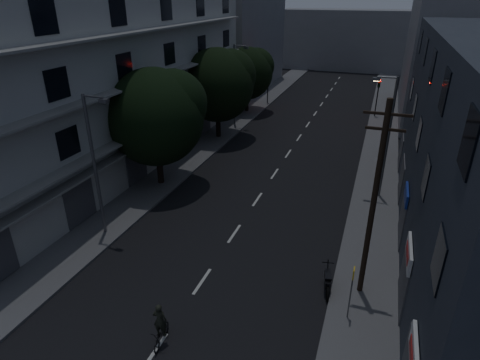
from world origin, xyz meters
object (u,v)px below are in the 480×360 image
Objects in this scene: cyclist at (161,330)px; utility_pole at (374,200)px; motorcycle at (327,281)px; bus_stop_sign at (352,284)px.

utility_pole is at bearing 29.15° from cyclist.
utility_pole is at bearing 3.43° from motorcycle.
utility_pole reaches higher than bus_stop_sign.
motorcycle is at bearing -166.47° from utility_pole.
motorcycle is at bearing 124.70° from bus_stop_sign.
bus_stop_sign reaches higher than cyclist.
bus_stop_sign is at bearing 19.49° from cyclist.
bus_stop_sign is 2.39m from motorcycle.
bus_stop_sign is (-0.36, -1.95, -2.98)m from utility_pole.
utility_pole is 3.56× the size of bus_stop_sign.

